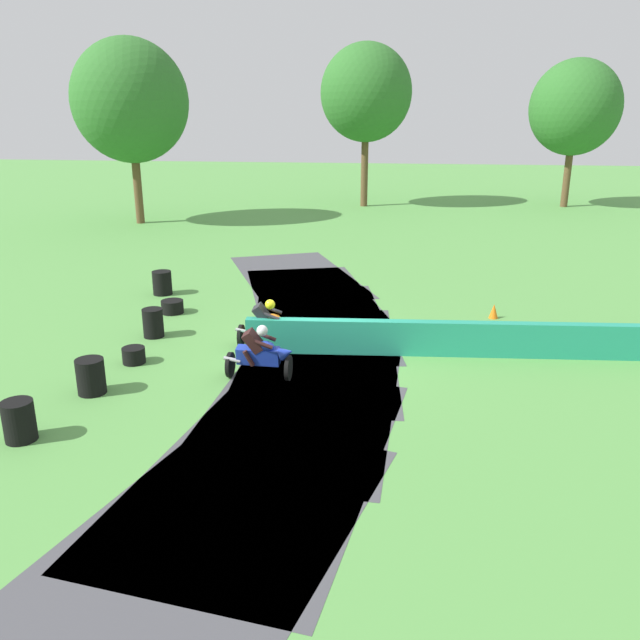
{
  "coord_description": "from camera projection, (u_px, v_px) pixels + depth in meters",
  "views": [
    {
      "loc": [
        1.9,
        -15.6,
        6.06
      ],
      "look_at": [
        -0.06,
        -0.04,
        0.9
      ],
      "focal_mm": 36.37,
      "sensor_mm": 36.0,
      "label": 1
    }
  ],
  "objects": [
    {
      "name": "ground_plane",
      "position": [
        322.0,
        353.0,
        16.83
      ],
      "size": [
        120.0,
        120.0,
        0.0
      ],
      "primitive_type": "plane",
      "color": "#569947"
    },
    {
      "name": "track_asphalt",
      "position": [
        297.0,
        352.0,
        16.86
      ],
      "size": [
        7.42,
        24.34,
        0.01
      ],
      "color": "#47474C",
      "rests_on": "ground"
    },
    {
      "name": "safety_barrier",
      "position": [
        516.0,
        340.0,
        16.42
      ],
      "size": [
        13.77,
        1.25,
        0.9
      ],
      "primitive_type": "cube",
      "rotation": [
        0.0,
        0.0,
        -1.5
      ],
      "color": "#239375",
      "rests_on": "ground"
    },
    {
      "name": "motorcycle_lead_blue",
      "position": [
        261.0,
        353.0,
        14.96
      ],
      "size": [
        1.69,
        0.74,
        1.43
      ],
      "color": "black",
      "rests_on": "ground"
    },
    {
      "name": "motorcycle_chase_orange",
      "position": [
        269.0,
        325.0,
        16.92
      ],
      "size": [
        1.68,
        0.72,
        1.43
      ],
      "color": "black",
      "rests_on": "ground"
    },
    {
      "name": "tire_stack_near",
      "position": [
        19.0,
        421.0,
        12.29
      ],
      "size": [
        0.6,
        0.6,
        0.8
      ],
      "color": "black",
      "rests_on": "ground"
    },
    {
      "name": "tire_stack_mid_a",
      "position": [
        91.0,
        376.0,
        14.33
      ],
      "size": [
        0.62,
        0.62,
        0.8
      ],
      "color": "black",
      "rests_on": "ground"
    },
    {
      "name": "tire_stack_mid_b",
      "position": [
        134.0,
        355.0,
        16.09
      ],
      "size": [
        0.56,
        0.56,
        0.4
      ],
      "color": "black",
      "rests_on": "ground"
    },
    {
      "name": "tire_stack_far",
      "position": [
        153.0,
        323.0,
        17.88
      ],
      "size": [
        0.56,
        0.56,
        0.8
      ],
      "color": "black",
      "rests_on": "ground"
    },
    {
      "name": "tire_stack_extra_a",
      "position": [
        172.0,
        307.0,
        20.0
      ],
      "size": [
        0.68,
        0.68,
        0.4
      ],
      "color": "black",
      "rests_on": "ground"
    },
    {
      "name": "tire_stack_extra_b",
      "position": [
        162.0,
        283.0,
        21.95
      ],
      "size": [
        0.64,
        0.64,
        0.8
      ],
      "color": "black",
      "rests_on": "ground"
    },
    {
      "name": "traffic_cone",
      "position": [
        494.0,
        311.0,
        19.5
      ],
      "size": [
        0.28,
        0.28,
        0.44
      ],
      "primitive_type": "cone",
      "color": "orange",
      "rests_on": "ground"
    },
    {
      "name": "tree_far_left",
      "position": [
        366.0,
        93.0,
        39.6
      ],
      "size": [
        5.59,
        5.59,
        9.84
      ],
      "color": "brown",
      "rests_on": "ground"
    },
    {
      "name": "tree_far_right",
      "position": [
        575.0,
        108.0,
        39.6
      ],
      "size": [
        5.46,
        5.46,
        8.92
      ],
      "color": "brown",
      "rests_on": "ground"
    },
    {
      "name": "tree_mid_rise",
      "position": [
        130.0,
        101.0,
        33.66
      ],
      "size": [
        6.01,
        6.01,
        9.53
      ],
      "color": "brown",
      "rests_on": "ground"
    }
  ]
}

